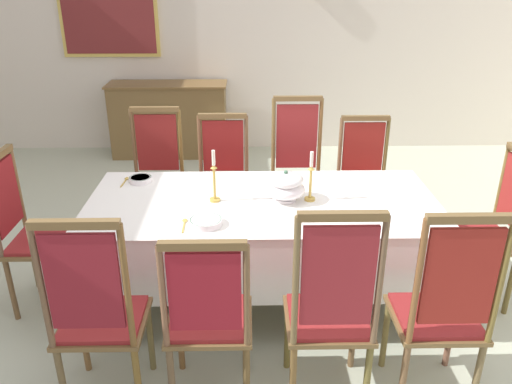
% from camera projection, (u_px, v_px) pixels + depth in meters
% --- Properties ---
extents(ground, '(7.70, 6.59, 0.04)m').
position_uv_depth(ground, '(261.00, 291.00, 3.75)').
color(ground, '#B3BAA2').
extents(back_wall, '(7.70, 0.08, 3.52)m').
position_uv_depth(back_wall, '(254.00, 6.00, 6.10)').
color(back_wall, beige).
rests_on(back_wall, ground).
extents(dining_table, '(2.27, 1.03, 0.77)m').
position_uv_depth(dining_table, '(262.00, 211.00, 3.36)').
color(dining_table, brown).
rests_on(dining_table, ground).
extents(tablecloth, '(2.29, 1.05, 0.45)m').
position_uv_depth(tablecloth, '(262.00, 218.00, 3.38)').
color(tablecloth, white).
rests_on(tablecloth, dining_table).
extents(chair_south_a, '(0.44, 0.42, 1.17)m').
position_uv_depth(chair_south_a, '(98.00, 313.00, 2.54)').
color(chair_south_a, brown).
rests_on(chair_south_a, ground).
extents(chair_north_a, '(0.44, 0.42, 1.14)m').
position_uv_depth(chair_north_a, '(157.00, 176.00, 4.24)').
color(chair_north_a, brown).
rests_on(chair_north_a, ground).
extents(chair_south_b, '(0.44, 0.42, 1.06)m').
position_uv_depth(chair_south_b, '(208.00, 316.00, 2.57)').
color(chair_south_b, brown).
rests_on(chair_south_b, ground).
extents(chair_north_b, '(0.44, 0.42, 1.08)m').
position_uv_depth(chair_north_b, '(223.00, 178.00, 4.25)').
color(chair_north_b, brown).
rests_on(chair_north_b, ground).
extents(chair_south_c, '(0.44, 0.42, 1.20)m').
position_uv_depth(chair_south_c, '(331.00, 309.00, 2.55)').
color(chair_south_c, brown).
rests_on(chair_south_c, ground).
extents(chair_north_c, '(0.44, 0.42, 1.22)m').
position_uv_depth(chair_north_c, '(297.00, 172.00, 4.25)').
color(chair_north_c, brown).
rests_on(chair_north_c, ground).
extents(chair_south_d, '(0.44, 0.42, 1.18)m').
position_uv_depth(chair_south_d, '(443.00, 308.00, 2.56)').
color(chair_south_d, brown).
rests_on(chair_south_d, ground).
extents(chair_north_d, '(0.44, 0.42, 1.06)m').
position_uv_depth(chair_north_d, '(364.00, 178.00, 4.27)').
color(chair_north_d, brown).
rests_on(chair_north_d, ground).
extents(chair_head_west, '(0.42, 0.44, 1.11)m').
position_uv_depth(chair_head_west, '(31.00, 230.00, 3.38)').
color(chair_head_west, brown).
rests_on(chair_head_west, ground).
extents(chair_head_east, '(0.42, 0.44, 1.10)m').
position_uv_depth(chair_head_east, '(490.00, 227.00, 3.43)').
color(chair_head_east, brown).
rests_on(chair_head_east, ground).
extents(soup_tureen, '(0.26, 0.26, 0.21)m').
position_uv_depth(soup_tureen, '(285.00, 186.00, 3.29)').
color(soup_tureen, white).
rests_on(soup_tureen, tablecloth).
extents(candlestick_west, '(0.07, 0.07, 0.35)m').
position_uv_depth(candlestick_west, '(214.00, 181.00, 3.26)').
color(candlestick_west, gold).
rests_on(candlestick_west, tablecloth).
extents(candlestick_east, '(0.07, 0.07, 0.33)m').
position_uv_depth(candlestick_east, '(311.00, 181.00, 3.28)').
color(candlestick_east, gold).
rests_on(candlestick_east, tablecloth).
extents(bowl_near_left, '(0.16, 0.16, 0.04)m').
position_uv_depth(bowl_near_left, '(140.00, 179.00, 3.61)').
color(bowl_near_left, white).
rests_on(bowl_near_left, tablecloth).
extents(bowl_near_right, '(0.20, 0.20, 0.04)m').
position_uv_depth(bowl_near_right, '(206.00, 221.00, 3.00)').
color(bowl_near_right, white).
rests_on(bowl_near_right, tablecloth).
extents(spoon_primary, '(0.03, 0.18, 0.01)m').
position_uv_depth(spoon_primary, '(126.00, 180.00, 3.64)').
color(spoon_primary, gold).
rests_on(spoon_primary, tablecloth).
extents(spoon_secondary, '(0.03, 0.18, 0.01)m').
position_uv_depth(spoon_secondary, '(185.00, 222.00, 3.03)').
color(spoon_secondary, gold).
rests_on(spoon_secondary, tablecloth).
extents(sideboard, '(1.44, 0.48, 0.90)m').
position_uv_depth(sideboard, '(169.00, 120.00, 6.31)').
color(sideboard, brown).
rests_on(sideboard, ground).
extents(framed_painting, '(1.17, 0.05, 1.03)m').
position_uv_depth(framed_painting, '(108.00, 12.00, 6.04)').
color(framed_painting, '#D1B251').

